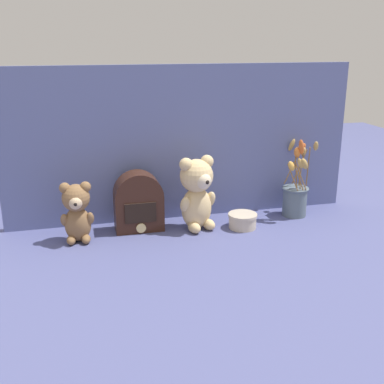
# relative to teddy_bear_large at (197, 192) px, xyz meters

# --- Properties ---
(ground_plane) EXTENTS (4.00, 4.00, 0.00)m
(ground_plane) POSITION_rel_teddy_bear_large_xyz_m (-0.02, -0.03, -0.14)
(ground_plane) COLOR #4C5184
(backdrop_wall) EXTENTS (1.35, 0.02, 0.59)m
(backdrop_wall) POSITION_rel_teddy_bear_large_xyz_m (-0.02, 0.14, 0.15)
(backdrop_wall) COLOR slate
(backdrop_wall) RESTS_ON ground
(teddy_bear_large) EXTENTS (0.16, 0.14, 0.28)m
(teddy_bear_large) POSITION_rel_teddy_bear_large_xyz_m (0.00, 0.00, 0.00)
(teddy_bear_large) COLOR #DBBC84
(teddy_bear_large) RESTS_ON ground
(teddy_bear_medium) EXTENTS (0.12, 0.11, 0.22)m
(teddy_bear_medium) POSITION_rel_teddy_bear_large_xyz_m (-0.43, -0.01, -0.03)
(teddy_bear_medium) COLOR olive
(teddy_bear_medium) RESTS_ON ground
(flower_vase) EXTENTS (0.14, 0.17, 0.32)m
(flower_vase) POSITION_rel_teddy_bear_large_xyz_m (0.42, 0.04, -0.05)
(flower_vase) COLOR slate
(flower_vase) RESTS_ON ground
(vintage_radio) EXTENTS (0.18, 0.10, 0.22)m
(vintage_radio) POSITION_rel_teddy_bear_large_xyz_m (-0.21, 0.04, -0.04)
(vintage_radio) COLOR #381E14
(vintage_radio) RESTS_ON ground
(decorative_tin_tall) EXTENTS (0.11, 0.11, 0.06)m
(decorative_tin_tall) POSITION_rel_teddy_bear_large_xyz_m (0.17, -0.03, -0.12)
(decorative_tin_tall) COLOR beige
(decorative_tin_tall) RESTS_ON ground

